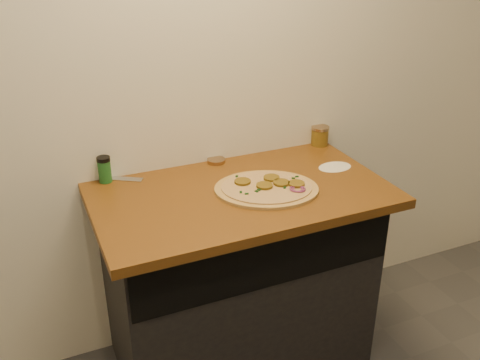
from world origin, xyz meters
name	(u,v)px	position (x,y,z in m)	size (l,w,h in m)	color
cabinet	(238,281)	(0.00, 1.45, 0.43)	(1.10, 0.60, 0.86)	black
countertop	(241,194)	(0.00, 1.42, 0.88)	(1.20, 0.70, 0.04)	brown
pizza	(267,188)	(0.10, 1.38, 0.91)	(0.54, 0.54, 0.03)	tan
chefs_knife	(104,177)	(-0.49, 1.76, 0.91)	(0.26, 0.18, 0.02)	#B7BAC1
mason_jar_lid	(216,161)	(0.01, 1.72, 0.91)	(0.08, 0.08, 0.02)	#987A58
salsa_jar	(320,136)	(0.55, 1.72, 0.95)	(0.09, 0.09, 0.09)	#98280F
spice_shaker	(105,169)	(-0.49, 1.72, 0.96)	(0.06, 0.06, 0.11)	#1D5E26
flour_spill	(335,167)	(0.47, 1.46, 0.90)	(0.16, 0.16, 0.00)	silver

